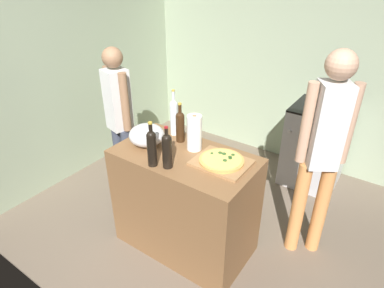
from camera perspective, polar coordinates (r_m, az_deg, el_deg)
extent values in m
cube|color=#6B5B4C|center=(3.47, 5.55, -11.00)|extent=(4.17, 3.28, 0.02)
cube|color=#99A889|center=(4.05, 16.65, 14.82)|extent=(4.17, 0.10, 2.60)
cube|color=#99A889|center=(3.98, -17.76, 14.41)|extent=(0.10, 3.28, 2.60)
cube|color=brown|center=(2.79, -1.19, -10.06)|extent=(1.11, 0.62, 0.92)
cube|color=#9E7247|center=(2.42, 5.13, -3.22)|extent=(0.40, 0.32, 0.02)
cylinder|color=tan|center=(2.41, 5.15, -2.83)|extent=(0.33, 0.33, 0.02)
cylinder|color=#EAC660|center=(2.40, 5.16, -2.61)|extent=(0.29, 0.29, 0.00)
cylinder|color=#335926|center=(2.46, 5.59, -1.71)|extent=(0.03, 0.03, 0.01)
cylinder|color=#335926|center=(2.38, 5.72, -2.86)|extent=(0.03, 0.03, 0.01)
cylinder|color=#335926|center=(2.42, 6.62, -2.24)|extent=(0.03, 0.03, 0.01)
cylinder|color=#335926|center=(2.47, 4.92, -1.53)|extent=(0.03, 0.03, 0.01)
cylinder|color=#335926|center=(2.46, 3.46, -1.61)|extent=(0.02, 0.02, 0.01)
cylinder|color=#335926|center=(2.45, 7.13, -1.88)|extent=(0.03, 0.03, 0.01)
cylinder|color=#335926|center=(2.41, 6.66, -2.49)|extent=(0.03, 0.03, 0.01)
cylinder|color=#B2B2B7|center=(2.68, -7.76, -0.01)|extent=(0.12, 0.12, 0.01)
ellipsoid|color=silver|center=(2.64, -7.88, 1.56)|extent=(0.28, 0.28, 0.17)
cylinder|color=white|center=(2.53, 0.41, 1.95)|extent=(0.12, 0.12, 0.28)
cylinder|color=#997551|center=(2.53, 0.41, 1.99)|extent=(0.03, 0.03, 0.29)
cylinder|color=#331E0F|center=(2.66, -2.06, 2.64)|extent=(0.07, 0.07, 0.22)
sphere|color=#331E0F|center=(2.62, -2.10, 4.81)|extent=(0.07, 0.07, 0.07)
cylinder|color=#331E0F|center=(2.59, -2.12, 6.05)|extent=(0.03, 0.03, 0.08)
cylinder|color=gold|center=(2.57, -2.14, 6.99)|extent=(0.03, 0.03, 0.01)
cylinder|color=silver|center=(2.77, -3.13, 4.26)|extent=(0.07, 0.07, 0.27)
sphere|color=silver|center=(2.71, -3.21, 6.87)|extent=(0.07, 0.07, 0.07)
cylinder|color=silver|center=(2.69, -3.25, 8.19)|extent=(0.02, 0.02, 0.09)
cylinder|color=gold|center=(2.67, -3.28, 9.26)|extent=(0.02, 0.02, 0.01)
cylinder|color=black|center=(2.35, -6.96, -1.15)|extent=(0.07, 0.07, 0.24)
sphere|color=black|center=(2.30, -7.13, 1.43)|extent=(0.07, 0.07, 0.07)
cylinder|color=black|center=(2.27, -7.22, 2.70)|extent=(0.03, 0.03, 0.07)
cylinder|color=gold|center=(2.25, -7.29, 3.65)|extent=(0.03, 0.03, 0.01)
cylinder|color=black|center=(2.32, -4.32, -1.63)|extent=(0.07, 0.07, 0.23)
sphere|color=black|center=(2.27, -4.43, 0.83)|extent=(0.07, 0.07, 0.07)
cylinder|color=black|center=(2.24, -4.48, 2.04)|extent=(0.03, 0.03, 0.06)
cylinder|color=maroon|center=(2.23, -4.51, 2.90)|extent=(0.03, 0.03, 0.01)
cube|color=#B7B7BC|center=(3.85, 20.58, -0.40)|extent=(0.58, 0.58, 0.88)
cube|color=black|center=(3.67, 21.79, 5.76)|extent=(0.58, 0.58, 0.02)
cylinder|color=silver|center=(3.53, 16.54, 2.11)|extent=(0.04, 0.02, 0.04)
cylinder|color=silver|center=(3.49, 18.76, 1.47)|extent=(0.04, 0.02, 0.04)
cylinder|color=silver|center=(3.46, 21.01, 0.81)|extent=(0.04, 0.02, 0.04)
cylinder|color=silver|center=(3.44, 23.30, 0.15)|extent=(0.04, 0.02, 0.04)
cylinder|color=black|center=(3.60, 22.35, 5.77)|extent=(0.25, 0.25, 0.04)
cylinder|color=#383D4C|center=(3.59, -12.40, -2.26)|extent=(0.11, 0.11, 0.78)
cylinder|color=#383D4C|center=(3.45, -10.83, -3.53)|extent=(0.11, 0.11, 0.78)
cube|color=silver|center=(3.22, -12.83, 7.50)|extent=(0.24, 0.24, 0.59)
cylinder|color=#936B4C|center=(3.33, -14.07, 8.38)|extent=(0.08, 0.08, 0.56)
cylinder|color=#936B4C|center=(3.09, -11.56, 7.05)|extent=(0.08, 0.08, 0.56)
sphere|color=#936B4C|center=(3.10, -13.66, 14.41)|extent=(0.19, 0.19, 0.19)
cylinder|color=#D88C4C|center=(2.96, 21.40, -10.43)|extent=(0.11, 0.11, 0.87)
cylinder|color=#D88C4C|center=(2.91, 17.93, -10.55)|extent=(0.11, 0.11, 0.87)
cube|color=silver|center=(2.54, 22.48, 2.88)|extent=(0.29, 0.28, 0.65)
cylinder|color=tan|center=(2.59, 25.70, 3.06)|extent=(0.08, 0.08, 0.62)
cylinder|color=tan|center=(2.49, 19.26, 3.34)|extent=(0.08, 0.08, 0.62)
sphere|color=tan|center=(2.40, 24.51, 12.44)|extent=(0.21, 0.21, 0.21)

